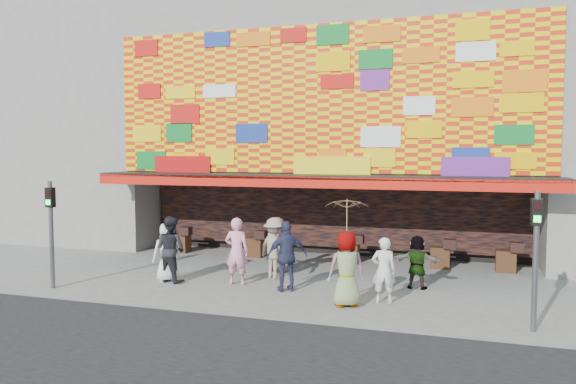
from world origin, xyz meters
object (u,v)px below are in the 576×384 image
ped_d (275,248)px  ped_a (167,252)px  signal_left (51,222)px  ped_f (417,262)px  ped_h (384,270)px  parasol (347,218)px  ped_b (237,251)px  ped_c (171,249)px  ped_g (347,269)px  ped_i (276,244)px  signal_right (536,245)px  ped_e (287,256)px

ped_d → ped_a: bearing=53.6°
signal_left → ped_f: signal_left is taller
ped_h → parasol: size_ratio=0.87×
ped_b → parasol: size_ratio=1.00×
ped_c → parasol: parasol is taller
ped_g → parasol: bearing=180.0°
ped_i → ped_c: bearing=49.0°
ped_d → ped_g: bearing=167.2°
signal_right → ped_h: size_ratio=1.79×
ped_i → ped_g: bearing=137.8°
signal_right → ped_c: (-9.64, 1.71, -0.90)m
signal_left → ped_a: bearing=33.4°
ped_d → ped_b: bearing=83.7°
signal_right → ped_h: 3.75m
signal_left → signal_right: size_ratio=1.00×
ped_b → ped_c: (-1.98, -0.26, -0.00)m
ped_d → parasol: bearing=167.2°
ped_f → ped_h: bearing=73.6°
ped_a → parasol: 5.83m
ped_f → signal_right: bearing=135.7°
ped_e → ped_f: ped_e is taller
ped_a → ped_b: (2.12, 0.24, 0.10)m
ped_a → signal_right: bearing=128.5°
ped_b → ped_g: size_ratio=1.03×
signal_right → ped_b: size_ratio=1.55×
signal_left → ped_i: 6.68m
ped_d → ped_i: bearing=-45.2°
signal_right → ped_e: (-6.05, 1.69, -0.89)m
ped_a → ped_f: 7.21m
ped_b → ped_h: 4.35m
signal_left → ped_b: 5.21m
ped_g → ped_d: bearing=-70.4°
ped_h → ped_c: bearing=-15.4°
ped_a → ped_b: size_ratio=0.90×
ped_a → ped_h: 6.42m
ped_e → ped_h: bearing=138.6°
signal_right → ped_g: signal_right is taller
signal_left → signal_right: (12.40, 0.00, 0.00)m
signal_left → ped_b: signal_left is taller
ped_d → parasol: 3.82m
ped_g → ped_i: (-2.97, 3.33, -0.07)m
ped_h → ped_b: bearing=-20.6°
ped_b → ped_e: ped_e is taller
ped_f → signal_left: bearing=22.0°
ped_d → ped_h: (3.52, -1.77, -0.08)m
ped_d → ped_i: (-0.27, 0.95, -0.05)m
signal_right → ped_e: signal_right is taller
signal_left → ped_c: bearing=31.8°
ped_b → ped_d: ped_b is taller
signal_right → ped_h: (-3.36, 1.30, -1.02)m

